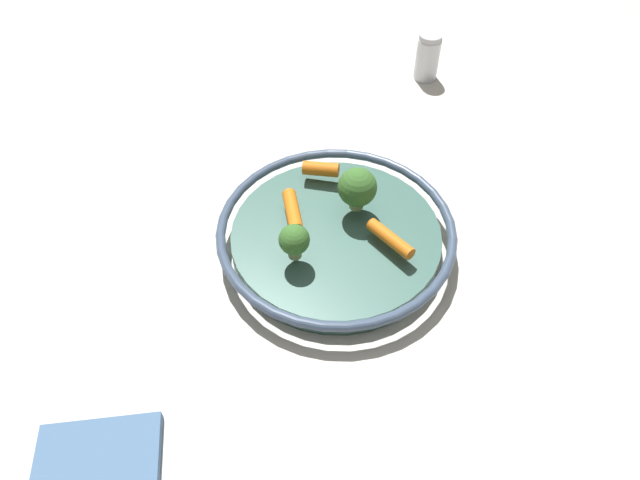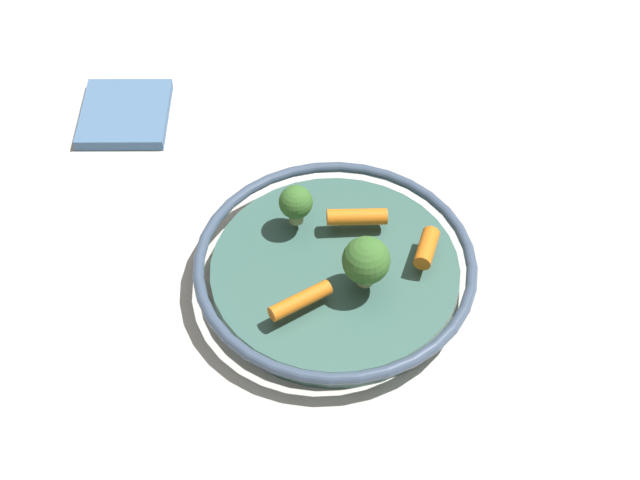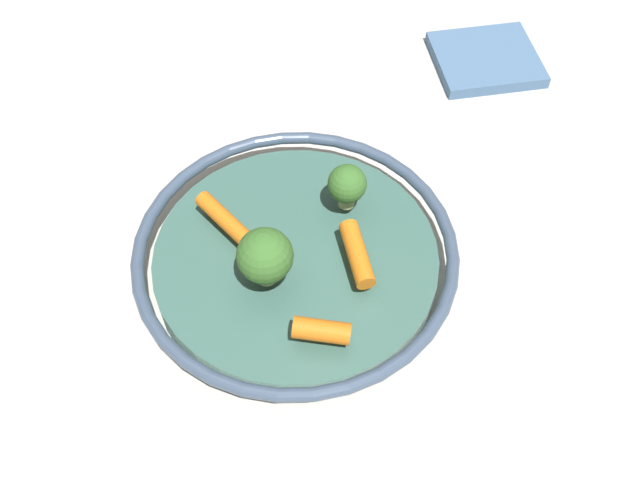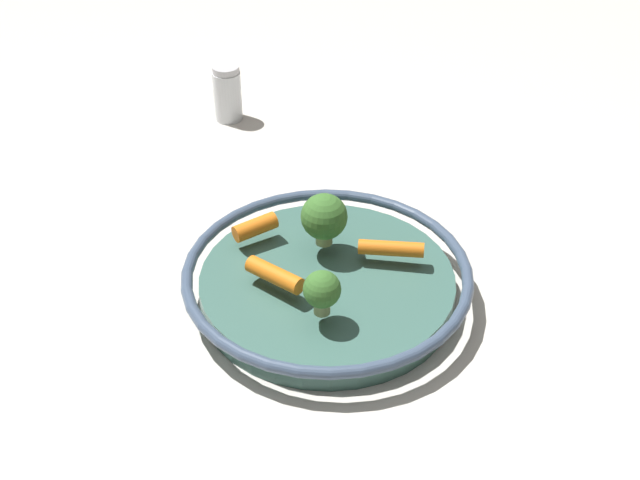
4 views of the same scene
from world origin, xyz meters
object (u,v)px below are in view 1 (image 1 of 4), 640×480
(serving_bowl, at_px, (336,236))
(dish_towel, at_px, (96,474))
(broccoli_floret_large, at_px, (294,240))
(broccoli_floret_small, at_px, (357,188))
(baby_carrot_right, at_px, (293,211))
(salt_shaker, at_px, (428,57))
(baby_carrot_left, at_px, (390,239))
(baby_carrot_center, at_px, (321,169))

(serving_bowl, bearing_deg, dish_towel, 125.83)
(broccoli_floret_large, bearing_deg, broccoli_floret_small, -58.16)
(baby_carrot_right, xyz_separation_m, broccoli_floret_large, (-0.06, 0.01, 0.02))
(salt_shaker, bearing_deg, baby_carrot_left, 151.76)
(serving_bowl, height_order, baby_carrot_center, baby_carrot_center)
(broccoli_floret_large, xyz_separation_m, salt_shaker, (0.36, -0.31, -0.03))
(baby_carrot_left, distance_m, broccoli_floret_small, 0.08)
(baby_carrot_center, bearing_deg, salt_shaker, -46.80)
(broccoli_floret_large, bearing_deg, dish_towel, 127.48)
(baby_carrot_center, height_order, broccoli_floret_large, broccoli_floret_large)
(serving_bowl, xyz_separation_m, baby_carrot_right, (0.03, 0.05, 0.03))
(salt_shaker, bearing_deg, baby_carrot_right, 134.52)
(baby_carrot_right, distance_m, broccoli_floret_large, 0.07)
(baby_carrot_center, relative_size, dish_towel, 0.40)
(baby_carrot_right, xyz_separation_m, broccoli_floret_small, (-0.01, -0.08, 0.02))
(serving_bowl, bearing_deg, baby_carrot_left, -128.93)
(baby_carrot_right, bearing_deg, broccoli_floret_small, -94.03)
(broccoli_floret_large, xyz_separation_m, broccoli_floret_small, (0.06, -0.09, 0.01))
(baby_carrot_right, bearing_deg, baby_carrot_left, -126.35)
(serving_bowl, relative_size, baby_carrot_left, 4.41)
(broccoli_floret_small, relative_size, dish_towel, 0.49)
(baby_carrot_left, distance_m, broccoli_floret_large, 0.12)
(dish_towel, bearing_deg, baby_carrot_center, -44.53)
(baby_carrot_right, bearing_deg, broccoli_floret_large, 168.81)
(serving_bowl, xyz_separation_m, broccoli_floret_small, (0.03, -0.03, 0.05))
(baby_carrot_left, xyz_separation_m, dish_towel, (-0.17, 0.36, -0.04))
(salt_shaker, bearing_deg, baby_carrot_center, 133.20)
(baby_carrot_center, bearing_deg, baby_carrot_left, -161.02)
(broccoli_floret_small, bearing_deg, broccoli_floret_large, 121.84)
(serving_bowl, relative_size, baby_carrot_center, 6.26)
(serving_bowl, xyz_separation_m, broccoli_floret_large, (-0.03, 0.06, 0.05))
(baby_carrot_right, bearing_deg, salt_shaker, -45.48)
(baby_carrot_right, relative_size, broccoli_floret_small, 1.11)
(baby_carrot_center, height_order, broccoli_floret_small, broccoli_floret_small)
(baby_carrot_right, distance_m, baby_carrot_center, 0.08)
(salt_shaker, xyz_separation_m, dish_towel, (-0.55, 0.56, -0.03))
(baby_carrot_center, relative_size, salt_shaker, 0.60)
(baby_carrot_left, distance_m, baby_carrot_center, 0.15)
(salt_shaker, distance_m, dish_towel, 0.78)
(baby_carrot_center, relative_size, broccoli_floret_small, 0.82)
(baby_carrot_right, bearing_deg, dish_towel, 134.43)
(serving_bowl, height_order, salt_shaker, salt_shaker)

